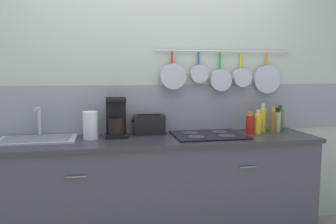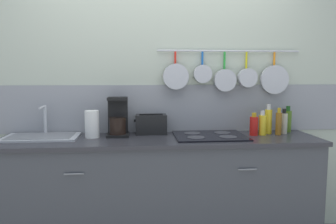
# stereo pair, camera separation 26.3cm
# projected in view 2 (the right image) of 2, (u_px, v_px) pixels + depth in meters

# --- Properties ---
(wall_back) EXTENTS (7.20, 0.16, 2.60)m
(wall_back) POSITION_uv_depth(u_px,v_px,m) (158.00, 93.00, 2.93)
(wall_back) COLOR #B2BCA8
(wall_back) RESTS_ON ground_plane
(cabinet_base) EXTENTS (2.56, 0.55, 0.90)m
(cabinet_base) POSITION_uv_depth(u_px,v_px,m) (160.00, 196.00, 2.71)
(cabinet_base) COLOR #3F4247
(cabinet_base) RESTS_ON ground_plane
(countertop) EXTENTS (2.60, 0.57, 0.03)m
(countertop) POSITION_uv_depth(u_px,v_px,m) (160.00, 140.00, 2.66)
(countertop) COLOR #2D2D33
(countertop) RESTS_ON cabinet_base
(sink_basin) EXTENTS (0.59, 0.35, 0.25)m
(sink_basin) POSITION_uv_depth(u_px,v_px,m) (41.00, 136.00, 2.66)
(sink_basin) COLOR #B7BABF
(sink_basin) RESTS_ON countertop
(paper_towel_roll) EXTENTS (0.11, 0.11, 0.22)m
(paper_towel_roll) POSITION_uv_depth(u_px,v_px,m) (92.00, 124.00, 2.67)
(paper_towel_roll) COLOR white
(paper_towel_roll) RESTS_ON countertop
(coffee_maker) EXTENTS (0.18, 0.18, 0.33)m
(coffee_maker) POSITION_uv_depth(u_px,v_px,m) (118.00, 120.00, 2.74)
(coffee_maker) COLOR black
(coffee_maker) RESTS_ON countertop
(toaster) EXTENTS (0.28, 0.15, 0.17)m
(toaster) POSITION_uv_depth(u_px,v_px,m) (151.00, 124.00, 2.83)
(toaster) COLOR black
(toaster) RESTS_ON countertop
(cooktop) EXTENTS (0.58, 0.47, 0.01)m
(cooktop) POSITION_uv_depth(u_px,v_px,m) (210.00, 136.00, 2.72)
(cooktop) COLOR black
(cooktop) RESTS_ON countertop
(bottle_dish_soap) EXTENTS (0.07, 0.07, 0.19)m
(bottle_dish_soap) POSITION_uv_depth(u_px,v_px,m) (254.00, 125.00, 2.77)
(bottle_dish_soap) COLOR red
(bottle_dish_soap) RESTS_ON countertop
(bottle_hot_sauce) EXTENTS (0.06, 0.06, 0.21)m
(bottle_hot_sauce) POSITION_uv_depth(u_px,v_px,m) (262.00, 124.00, 2.78)
(bottle_hot_sauce) COLOR yellow
(bottle_hot_sauce) RESTS_ON countertop
(bottle_sesame_oil) EXTENTS (0.06, 0.06, 0.26)m
(bottle_sesame_oil) POSITION_uv_depth(u_px,v_px,m) (268.00, 121.00, 2.84)
(bottle_sesame_oil) COLOR yellow
(bottle_sesame_oil) RESTS_ON countertop
(bottle_olive_oil) EXTENTS (0.05, 0.05, 0.23)m
(bottle_olive_oil) POSITION_uv_depth(u_px,v_px,m) (279.00, 123.00, 2.79)
(bottle_olive_oil) COLOR #8C5919
(bottle_olive_oil) RESTS_ON countertop
(bottle_vinegar) EXTENTS (0.06, 0.06, 0.22)m
(bottle_vinegar) POSITION_uv_depth(u_px,v_px,m) (284.00, 123.00, 2.85)
(bottle_vinegar) COLOR #BFB799
(bottle_vinegar) RESTS_ON countertop
(bottle_cooking_wine) EXTENTS (0.06, 0.06, 0.23)m
(bottle_cooking_wine) POSITION_uv_depth(u_px,v_px,m) (288.00, 120.00, 2.93)
(bottle_cooking_wine) COLOR #4C721E
(bottle_cooking_wine) RESTS_ON countertop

